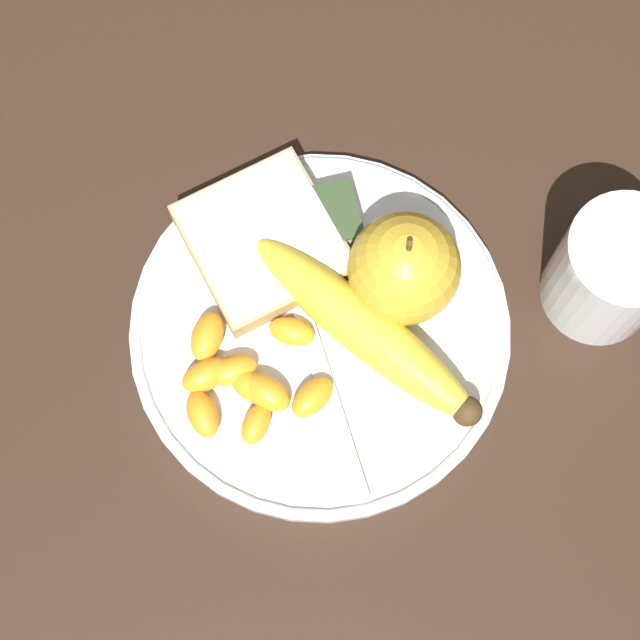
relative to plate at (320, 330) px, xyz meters
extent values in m
plane|color=#332116|center=(0.00, 0.00, -0.01)|extent=(3.00, 3.00, 0.00)
cylinder|color=silver|center=(0.00, 0.00, 0.00)|extent=(0.25, 0.25, 0.01)
torus|color=silver|center=(0.00, 0.00, 0.00)|extent=(0.25, 0.25, 0.01)
cylinder|color=silver|center=(-0.02, -0.19, 0.04)|extent=(0.08, 0.08, 0.09)
cylinder|color=orange|center=(-0.02, -0.19, 0.03)|extent=(0.07, 0.07, 0.07)
sphere|color=gold|center=(0.02, -0.06, 0.04)|extent=(0.07, 0.07, 0.07)
cylinder|color=brown|center=(0.02, -0.06, 0.08)|extent=(0.00, 0.00, 0.01)
ellipsoid|color=yellow|center=(-0.01, -0.03, 0.02)|extent=(0.17, 0.14, 0.04)
sphere|color=#473319|center=(-0.08, -0.08, 0.02)|extent=(0.02, 0.02, 0.02)
cube|color=tan|center=(0.07, 0.02, 0.02)|extent=(0.12, 0.11, 0.02)
cube|color=beige|center=(0.07, 0.02, 0.02)|extent=(0.11, 0.11, 0.02)
cube|color=silver|center=(-0.05, 0.01, 0.01)|extent=(0.13, 0.02, 0.00)
cube|color=silver|center=(0.04, 0.01, 0.01)|extent=(0.06, 0.03, 0.00)
cube|color=white|center=(0.07, -0.03, 0.01)|extent=(0.04, 0.03, 0.02)
cube|color=#334728|center=(0.07, -0.03, 0.02)|extent=(0.04, 0.04, 0.00)
ellipsoid|color=orange|center=(0.00, 0.02, 0.01)|extent=(0.03, 0.04, 0.02)
ellipsoid|color=orange|center=(-0.05, 0.06, 0.01)|extent=(0.03, 0.03, 0.02)
ellipsoid|color=orange|center=(-0.04, 0.04, 0.01)|extent=(0.04, 0.04, 0.02)
ellipsoid|color=orange|center=(-0.02, 0.06, 0.01)|extent=(0.02, 0.03, 0.02)
ellipsoid|color=orange|center=(0.01, 0.07, 0.01)|extent=(0.04, 0.03, 0.02)
ellipsoid|color=orange|center=(-0.04, 0.09, 0.01)|extent=(0.03, 0.02, 0.02)
ellipsoid|color=orange|center=(-0.03, 0.05, 0.01)|extent=(0.04, 0.03, 0.02)
ellipsoid|color=orange|center=(-0.05, 0.02, 0.01)|extent=(0.03, 0.04, 0.02)
ellipsoid|color=orange|center=(-0.02, 0.08, 0.01)|extent=(0.03, 0.04, 0.02)
camera|label=1|loc=(-0.19, 0.05, 0.69)|focal=60.00mm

